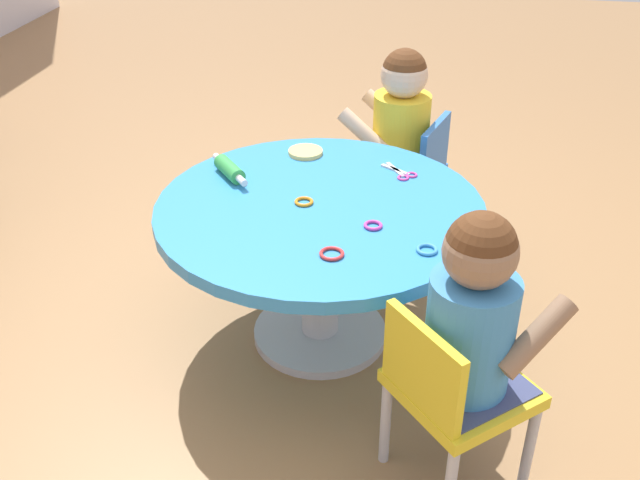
{
  "coord_description": "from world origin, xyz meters",
  "views": [
    {
      "loc": [
        -1.91,
        -0.33,
        1.55
      ],
      "look_at": [
        0.0,
        0.0,
        0.37
      ],
      "focal_mm": 41.36,
      "sensor_mm": 36.0,
      "label": 1
    }
  ],
  "objects_px": {
    "child_chair_left": "(452,391)",
    "child_chair_right": "(407,175)",
    "seated_child_left": "(474,311)",
    "rolling_pin": "(230,169)",
    "craft_scissors": "(402,173)",
    "seated_child_right": "(400,118)",
    "craft_table": "(320,234)"
  },
  "relations": [
    {
      "from": "child_chair_left",
      "to": "child_chair_right",
      "type": "height_order",
      "value": "same"
    },
    {
      "from": "seated_child_left",
      "to": "rolling_pin",
      "type": "bearing_deg",
      "value": 49.93
    },
    {
      "from": "child_chair_right",
      "to": "craft_scissors",
      "type": "distance_m",
      "value": 0.44
    },
    {
      "from": "seated_child_right",
      "to": "craft_scissors",
      "type": "relative_size",
      "value": 3.86
    },
    {
      "from": "rolling_pin",
      "to": "child_chair_left",
      "type": "bearing_deg",
      "value": -132.34
    },
    {
      "from": "child_chair_right",
      "to": "craft_scissors",
      "type": "relative_size",
      "value": 4.06
    },
    {
      "from": "craft_table",
      "to": "child_chair_right",
      "type": "relative_size",
      "value": 1.85
    },
    {
      "from": "seated_child_left",
      "to": "craft_table",
      "type": "bearing_deg",
      "value": 41.49
    },
    {
      "from": "seated_child_left",
      "to": "craft_scissors",
      "type": "relative_size",
      "value": 3.86
    },
    {
      "from": "craft_table",
      "to": "child_chair_left",
      "type": "bearing_deg",
      "value": -141.88
    },
    {
      "from": "seated_child_left",
      "to": "child_chair_right",
      "type": "height_order",
      "value": "seated_child_left"
    },
    {
      "from": "child_chair_right",
      "to": "seated_child_left",
      "type": "bearing_deg",
      "value": -169.03
    },
    {
      "from": "craft_table",
      "to": "seated_child_right",
      "type": "relative_size",
      "value": 1.95
    },
    {
      "from": "seated_child_right",
      "to": "child_chair_right",
      "type": "bearing_deg",
      "value": -106.57
    },
    {
      "from": "seated_child_right",
      "to": "craft_table",
      "type": "bearing_deg",
      "value": 163.87
    },
    {
      "from": "child_chair_left",
      "to": "rolling_pin",
      "type": "xyz_separation_m",
      "value": [
        0.67,
        0.74,
        0.22
      ]
    },
    {
      "from": "child_chair_left",
      "to": "seated_child_left",
      "type": "height_order",
      "value": "seated_child_left"
    },
    {
      "from": "child_chair_left",
      "to": "rolling_pin",
      "type": "distance_m",
      "value": 1.02
    },
    {
      "from": "child_chair_right",
      "to": "rolling_pin",
      "type": "bearing_deg",
      "value": 132.66
    },
    {
      "from": "seated_child_left",
      "to": "rolling_pin",
      "type": "xyz_separation_m",
      "value": [
        0.64,
        0.77,
        -0.01
      ]
    },
    {
      "from": "child_chair_left",
      "to": "child_chair_right",
      "type": "xyz_separation_m",
      "value": [
        1.17,
        0.19,
        0.0
      ]
    },
    {
      "from": "seated_child_left",
      "to": "child_chair_left",
      "type": "bearing_deg",
      "value": 131.05
    },
    {
      "from": "seated_child_right",
      "to": "craft_scissors",
      "type": "height_order",
      "value": "seated_child_right"
    },
    {
      "from": "seated_child_left",
      "to": "rolling_pin",
      "type": "relative_size",
      "value": 2.66
    },
    {
      "from": "seated_child_left",
      "to": "craft_scissors",
      "type": "distance_m",
      "value": 0.79
    },
    {
      "from": "child_chair_left",
      "to": "craft_scissors",
      "type": "bearing_deg",
      "value": 13.82
    },
    {
      "from": "child_chair_right",
      "to": "seated_child_right",
      "type": "bearing_deg",
      "value": 73.43
    },
    {
      "from": "seated_child_left",
      "to": "seated_child_right",
      "type": "distance_m",
      "value": 1.19
    },
    {
      "from": "seated_child_left",
      "to": "seated_child_right",
      "type": "xyz_separation_m",
      "value": [
        1.16,
        0.26,
        0.0
      ]
    },
    {
      "from": "seated_child_right",
      "to": "craft_scissors",
      "type": "distance_m",
      "value": 0.41
    },
    {
      "from": "craft_table",
      "to": "rolling_pin",
      "type": "bearing_deg",
      "value": 66.59
    },
    {
      "from": "craft_table",
      "to": "child_chair_right",
      "type": "distance_m",
      "value": 0.68
    }
  ]
}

